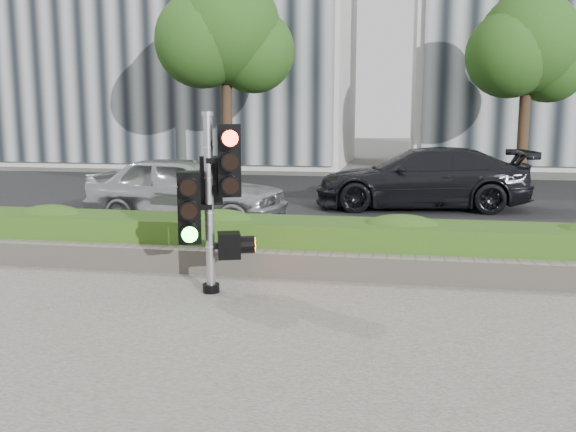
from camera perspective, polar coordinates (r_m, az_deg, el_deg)
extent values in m
plane|color=#51514C|center=(6.75, -2.58, -9.98)|extent=(120.00, 120.00, 0.00)
cube|color=black|center=(16.42, 5.25, 1.48)|extent=(60.00, 13.00, 0.02)
cube|color=gray|center=(9.71, 1.58, -3.61)|extent=(60.00, 0.25, 0.12)
cube|color=gray|center=(8.48, 0.29, -4.54)|extent=(12.00, 0.32, 0.34)
cube|color=#548A2A|center=(9.07, 1.01, -2.53)|extent=(12.00, 1.00, 0.68)
cube|color=#B7B7B2|center=(31.46, -9.68, 18.79)|extent=(16.00, 9.00, 15.00)
cylinder|color=black|center=(21.55, -5.70, 8.67)|extent=(0.36, 0.36, 4.03)
sphere|color=#204313|center=(21.75, -5.84, 17.04)|extent=(3.74, 3.74, 3.74)
sphere|color=#204313|center=(21.79, -3.27, 15.15)|extent=(2.88, 2.88, 2.88)
sphere|color=#204313|center=(21.49, -8.07, 15.93)|extent=(3.17, 3.17, 3.17)
sphere|color=#204313|center=(22.56, -5.34, 18.98)|extent=(2.59, 2.59, 2.59)
cylinder|color=black|center=(22.09, 21.15, 7.53)|extent=(0.36, 0.36, 3.58)
sphere|color=#204313|center=(22.21, 21.59, 14.80)|extent=(3.33, 3.33, 3.33)
sphere|color=#204313|center=(22.62, 23.29, 12.95)|extent=(2.56, 2.56, 2.56)
sphere|color=#204313|center=(21.69, 20.02, 14.01)|extent=(2.82, 2.82, 2.82)
sphere|color=#204313|center=(22.93, 21.39, 16.55)|extent=(2.30, 2.30, 2.30)
cylinder|color=black|center=(7.82, -7.21, -6.69)|extent=(0.22, 0.22, 0.11)
cylinder|color=gray|center=(7.60, -7.37, 0.93)|extent=(0.11, 0.11, 2.20)
cylinder|color=gray|center=(7.52, -7.55, 9.47)|extent=(0.14, 0.14, 0.05)
cube|color=#FF1107|center=(7.52, -5.56, 5.20)|extent=(0.36, 0.36, 0.88)
cube|color=#14E51E|center=(7.56, -9.23, 0.81)|extent=(0.36, 0.36, 0.88)
cube|color=black|center=(7.81, -7.23, 3.34)|extent=(0.36, 0.36, 0.60)
cube|color=orange|center=(7.73, -5.54, -2.74)|extent=(0.36, 0.36, 0.32)
imported|color=#ADAFB4|center=(12.78, -9.47, 2.45)|extent=(4.38, 2.23, 1.43)
imported|color=black|center=(15.13, 12.31, 3.49)|extent=(5.27, 2.56, 1.48)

